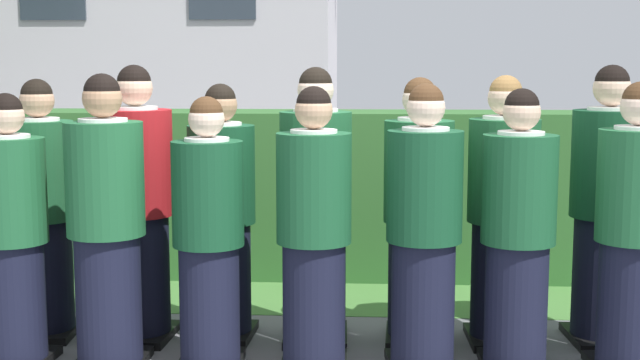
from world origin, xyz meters
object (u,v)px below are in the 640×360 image
object	(u,v)px
student_rear_row_0	(42,215)
student_front_row_6	(634,237)
student_front_row_1	(107,230)
student_front_row_2	(209,241)
student_rear_row_3	(316,212)
student_rear_row_6	(606,212)
student_front_row_0	(12,238)
student_in_red_blazer	(138,210)
student_rear_row_5	(502,217)
student_rear_row_4	(418,217)
student_front_row_3	(314,238)
student_front_row_4	(424,236)
student_front_row_5	(518,238)
student_rear_row_2	(222,219)

from	to	relation	value
student_rear_row_0	student_front_row_6	bearing A→B (deg)	-7.63
student_front_row_1	student_front_row_2	xyz separation A→B (m)	(0.57, 0.03, -0.06)
student_rear_row_3	student_rear_row_6	size ratio (longest dim) A/B	0.99
student_front_row_0	student_in_red_blazer	xyz separation A→B (m)	(0.58, 0.54, 0.08)
student_rear_row_0	student_front_row_2	bearing A→B (deg)	-24.62
student_rear_row_5	student_in_red_blazer	bearing A→B (deg)	-178.65
student_front_row_0	student_in_red_blazer	bearing A→B (deg)	42.72
student_front_row_6	student_rear_row_3	size ratio (longest dim) A/B	0.96
student_rear_row_0	student_rear_row_3	size ratio (longest dim) A/B	0.96
student_front_row_1	student_rear_row_0	xyz separation A→B (m)	(-0.59, 0.56, -0.02)
student_front_row_0	student_rear_row_4	distance (m)	2.40
student_in_red_blazer	student_rear_row_3	bearing A→B (deg)	2.05
student_front_row_1	student_rear_row_5	bearing A→B (deg)	14.48
student_in_red_blazer	student_front_row_3	bearing A→B (deg)	-24.60
student_front_row_4	student_front_row_5	distance (m)	0.53
student_front_row_5	student_rear_row_2	bearing A→B (deg)	164.32
student_rear_row_0	student_rear_row_6	distance (m)	3.52
student_rear_row_3	student_rear_row_2	bearing A→B (deg)	179.16
student_front_row_5	student_rear_row_5	size ratio (longest dim) A/B	0.96
student_rear_row_0	student_rear_row_3	bearing A→B (deg)	0.52
student_front_row_2	student_front_row_4	size ratio (longest dim) A/B	0.96
student_rear_row_2	student_rear_row_5	size ratio (longest dim) A/B	0.97
student_front_row_1	student_rear_row_5	world-z (taller)	student_front_row_1
student_front_row_4	student_front_row_5	bearing A→B (deg)	3.96
student_front_row_2	student_rear_row_3	size ratio (longest dim) A/B	0.91
student_front_row_3	student_rear_row_2	xyz separation A→B (m)	(-0.61, 0.57, -0.00)
student_rear_row_0	student_rear_row_3	world-z (taller)	student_rear_row_3
student_front_row_6	student_rear_row_3	bearing A→B (deg)	164.80
student_front_row_3	student_rear_row_5	bearing A→B (deg)	27.00
student_front_row_1	student_rear_row_2	xyz separation A→B (m)	(0.56, 0.59, -0.03)
student_front_row_0	student_rear_row_2	bearing A→B (deg)	27.95
student_front_row_6	student_rear_row_0	bearing A→B (deg)	172.37
student_front_row_4	student_rear_row_4	bearing A→B (deg)	90.46
student_front_row_3	student_rear_row_6	distance (m)	1.87
student_front_row_4	student_rear_row_3	bearing A→B (deg)	140.89
student_in_red_blazer	student_rear_row_3	xyz separation A→B (m)	(1.11, 0.04, -0.01)
student_rear_row_0	student_front_row_4	bearing A→B (deg)	-11.99
student_front_row_5	student_rear_row_3	bearing A→B (deg)	157.45
student_front_row_3	student_rear_row_3	size ratio (longest dim) A/B	0.94
student_front_row_0	student_front_row_1	bearing A→B (deg)	-0.12
student_front_row_1	student_rear_row_3	bearing A→B (deg)	26.83
student_front_row_3	student_front_row_6	distance (m)	1.77
student_front_row_3	student_rear_row_3	xyz separation A→B (m)	(-0.03, 0.56, 0.05)
student_front_row_1	student_front_row_5	bearing A→B (deg)	2.37
student_front_row_6	student_rear_row_5	world-z (taller)	student_rear_row_5
student_rear_row_3	student_rear_row_4	size ratio (longest dim) A/B	1.04
student_front_row_1	student_in_red_blazer	bearing A→B (deg)	86.43
student_front_row_5	student_in_red_blazer	bearing A→B (deg)	168.97
student_front_row_4	student_front_row_5	world-z (taller)	student_front_row_4
student_rear_row_4	student_front_row_6	bearing A→B (deg)	-23.42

